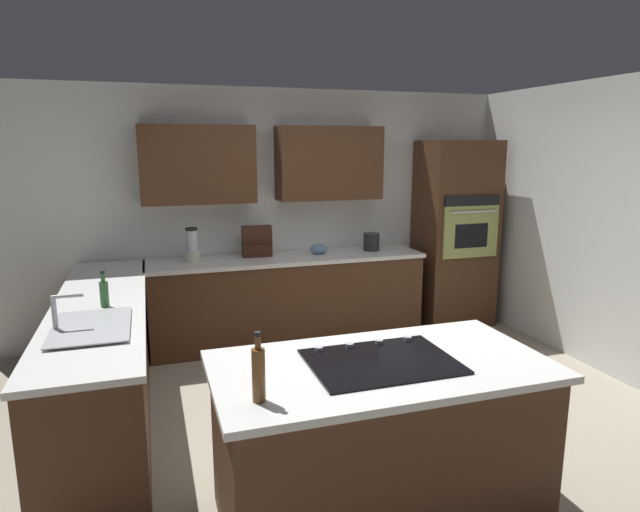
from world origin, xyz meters
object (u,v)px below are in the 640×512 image
spice_rack (257,241)px  oil_bottle (259,373)px  cooktop (381,361)px  sink_unit (90,326)px  kettle (371,242)px  dish_soap_bottle (104,293)px  wall_oven (455,234)px  blender (192,247)px  mixing_bowl (319,249)px

spice_rack → oil_bottle: size_ratio=0.99×
cooktop → sink_unit: bearing=-34.7°
cooktop → spice_rack: size_ratio=2.38×
kettle → dish_soap_bottle: (2.62, 1.36, 0.01)m
wall_oven → blender: (2.90, -0.05, 0.01)m
blender → oil_bottle: bearing=90.5°
sink_unit → blender: (-0.78, -1.84, 0.13)m
sink_unit → mixing_bowl: sink_unit is taller
sink_unit → cooktop: sink_unit is taller
cooktop → spice_rack: (0.08, -2.91, 0.15)m
sink_unit → oil_bottle: (-0.81, 1.28, 0.11)m
mixing_bowl → wall_oven: bearing=178.2°
dish_soap_bottle → oil_bottle: size_ratio=0.80×
blender → kettle: blender is taller
spice_rack → dish_soap_bottle: bearing=45.5°
sink_unit → mixing_bowl: 2.78m
wall_oven → oil_bottle: bearing=46.9°
cooktop → mixing_bowl: mixing_bowl is taller
wall_oven → kettle: size_ratio=11.00×
mixing_bowl → dish_soap_bottle: size_ratio=0.71×
cooktop → oil_bottle: oil_bottle is taller
blender → mixing_bowl: bearing=180.0°
sink_unit → spice_rack: spice_rack is taller
kettle → blender: bearing=0.0°
blender → dish_soap_bottle: bearing=62.1°
wall_oven → kettle: (1.00, -0.05, -0.04)m
dish_soap_bottle → sink_unit: bearing=83.0°
blender → mixing_bowl: (-1.30, 0.00, -0.09)m
blender → kettle: size_ratio=1.78×
spice_rack → kettle: 1.25m
blender → spice_rack: 0.65m
mixing_bowl → dish_soap_bottle: dish_soap_bottle is taller
wall_oven → spice_rack: 2.25m
kettle → sink_unit: bearing=34.5°
sink_unit → kettle: bearing=-145.5°
dish_soap_bottle → kettle: bearing=-152.5°
kettle → dish_soap_bottle: bearing=27.5°
dish_soap_bottle → blender: bearing=-117.9°
wall_oven → mixing_bowl: (1.60, -0.05, -0.09)m
sink_unit → oil_bottle: 1.52m
sink_unit → blender: 2.00m
cooktop → blender: 2.97m
blender → oil_bottle: 3.12m
dish_soap_bottle → oil_bottle: 1.91m
blender → mixing_bowl: blender is taller
sink_unit → kettle: 3.25m
spice_rack → kettle: (-1.25, 0.03, -0.07)m
wall_oven → blender: 2.90m
wall_oven → blender: bearing=-1.0°
blender → wall_oven: bearing=179.0°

